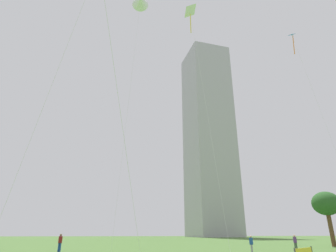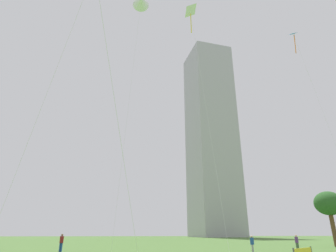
% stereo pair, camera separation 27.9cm
% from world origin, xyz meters
% --- Properties ---
extents(person_standing_0, '(0.40, 0.40, 1.82)m').
position_xyz_m(person_standing_0, '(-13.43, 20.84, 1.05)').
color(person_standing_0, '#1E478C').
rests_on(person_standing_0, ground).
extents(person_standing_1, '(0.37, 0.37, 1.68)m').
position_xyz_m(person_standing_1, '(6.60, 15.99, 0.97)').
color(person_standing_1, gray).
rests_on(person_standing_1, ground).
extents(person_standing_2, '(0.38, 0.38, 1.72)m').
position_xyz_m(person_standing_2, '(13.46, 19.62, 0.99)').
color(person_standing_2, '#3F593F').
rests_on(person_standing_2, ground).
extents(kite_flying_1, '(2.68, 4.73, 33.29)m').
position_xyz_m(kite_flying_1, '(-5.78, 16.54, 32.07)').
color(kite_flying_1, silver).
rests_on(kite_flying_1, ground).
extents(kite_flying_2, '(1.95, 12.50, 30.42)m').
position_xyz_m(kite_flying_2, '(0.92, 15.16, 29.25)').
color(kite_flying_2, silver).
rests_on(kite_flying_2, ground).
extents(kite_flying_4, '(2.88, 4.03, 31.01)m').
position_xyz_m(kite_flying_4, '(17.75, 19.00, 29.63)').
color(kite_flying_4, silver).
rests_on(kite_flying_4, ground).
extents(park_tree_0, '(4.14, 4.14, 7.95)m').
position_xyz_m(park_tree_0, '(24.10, 27.70, 6.05)').
color(park_tree_0, brown).
rests_on(park_tree_0, ground).
extents(distant_highrise_0, '(22.04, 23.81, 91.22)m').
position_xyz_m(distant_highrise_0, '(28.92, 110.29, 45.61)').
color(distant_highrise_0, '#A8A8AD').
rests_on(distant_highrise_0, ground).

